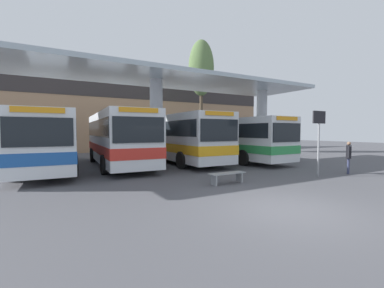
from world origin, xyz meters
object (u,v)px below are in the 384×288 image
transit_bus_left_bay (48,139)px  info_sign_platform (319,130)px  waiting_bench_near_pillar (227,176)px  transit_bus_far_right_bay (223,137)px  transit_bus_center_bay (118,137)px  transit_bus_right_bay (177,136)px  pedestrian_waiting (349,154)px  poplar_tree_behind_left (201,69)px

transit_bus_left_bay → info_sign_platform: (11.47, -9.61, 0.49)m
transit_bus_left_bay → waiting_bench_near_pillar: (6.52, -8.90, -1.42)m
transit_bus_far_right_bay → info_sign_platform: info_sign_platform is taller
info_sign_platform → waiting_bench_near_pillar: bearing=171.9°
transit_bus_left_bay → transit_bus_center_bay: bearing=167.8°
transit_bus_far_right_bay → transit_bus_right_bay: bearing=-4.3°
waiting_bench_near_pillar → transit_bus_center_bay: bearing=108.3°
transit_bus_right_bay → info_sign_platform: size_ratio=3.41×
waiting_bench_near_pillar → info_sign_platform: info_sign_platform is taller
waiting_bench_near_pillar → info_sign_platform: (4.95, -0.71, 1.90)m
transit_bus_far_right_bay → transit_bus_left_bay: bearing=-6.5°
transit_bus_left_bay → transit_bus_far_right_bay: size_ratio=1.02×
transit_bus_far_right_bay → pedestrian_waiting: 8.99m
transit_bus_left_bay → transit_bus_right_bay: size_ratio=1.16×
transit_bus_left_bay → waiting_bench_near_pillar: bearing=128.5°
transit_bus_far_right_bay → poplar_tree_behind_left: 10.12m
pedestrian_waiting → transit_bus_far_right_bay: bearing=69.9°
info_sign_platform → pedestrian_waiting: size_ratio=1.91×
poplar_tree_behind_left → transit_bus_left_bay: bearing=-157.5°
pedestrian_waiting → info_sign_platform: bearing=141.5°
transit_bus_center_bay → pedestrian_waiting: bearing=139.6°
transit_bus_right_bay → waiting_bench_near_pillar: 8.31m
transit_bus_right_bay → transit_bus_left_bay: bearing=-5.3°
transit_bus_far_right_bay → waiting_bench_near_pillar: transit_bus_far_right_bay is taller
poplar_tree_behind_left → waiting_bench_near_pillar: bearing=-117.5°
info_sign_platform → poplar_tree_behind_left: bearing=80.0°
waiting_bench_near_pillar → pedestrian_waiting: size_ratio=0.99×
transit_bus_center_bay → pedestrian_waiting: transit_bus_center_bay is taller
waiting_bench_near_pillar → transit_bus_left_bay: bearing=126.2°
transit_bus_right_bay → info_sign_platform: 9.36m
transit_bus_center_bay → transit_bus_right_bay: (4.21, 0.12, -0.01)m
transit_bus_far_right_bay → waiting_bench_near_pillar: bearing=53.5°
info_sign_platform → poplar_tree_behind_left: size_ratio=0.27×
transit_bus_left_bay → poplar_tree_behind_left: 16.88m
transit_bus_center_bay → poplar_tree_behind_left: (10.30, 6.89, 6.90)m
transit_bus_far_right_bay → waiting_bench_near_pillar: 9.66m
transit_bus_left_bay → info_sign_platform: info_sign_platform is taller
transit_bus_right_bay → poplar_tree_behind_left: size_ratio=0.92×
transit_bus_right_bay → info_sign_platform: transit_bus_right_bay is taller
transit_bus_center_bay → waiting_bench_near_pillar: bearing=110.9°
info_sign_platform → transit_bus_right_bay: bearing=111.0°
transit_bus_center_bay → waiting_bench_near_pillar: transit_bus_center_bay is taller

